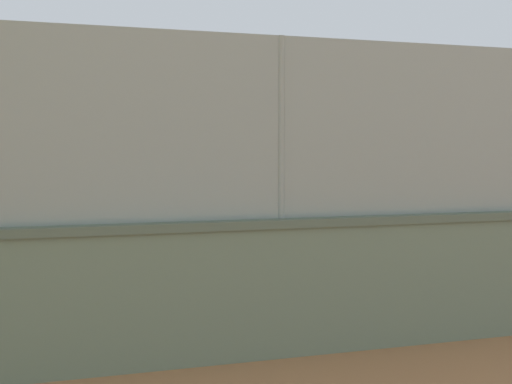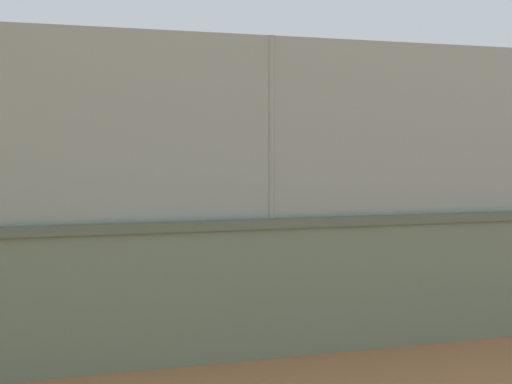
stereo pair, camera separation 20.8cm
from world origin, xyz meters
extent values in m
plane|color=#A36B42|center=(0.00, 0.00, 0.00)|extent=(260.00, 260.00, 0.00)
cube|color=slate|center=(1.43, 10.84, 0.62)|extent=(31.93, 0.49, 1.24)
cube|color=#556151|center=(1.43, 10.84, 1.28)|extent=(31.93, 0.55, 0.08)
cube|color=gray|center=(1.43, 10.84, 2.18)|extent=(31.29, 0.19, 1.72)
cylinder|color=gray|center=(1.43, 10.84, 2.18)|extent=(0.07, 0.07, 1.72)
cylinder|color=black|center=(-1.18, -1.32, 0.39)|extent=(0.20, 0.20, 0.79)
cylinder|color=black|center=(-1.10, -1.14, 0.39)|extent=(0.20, 0.20, 0.79)
cylinder|color=white|center=(-1.14, -1.23, 1.08)|extent=(0.45, 0.45, 0.58)
cylinder|color=#D8AD84|center=(-1.22, -1.52, 1.19)|extent=(0.54, 0.31, 0.17)
cylinder|color=#D8AD84|center=(-0.74, -1.08, 1.19)|extent=(0.54, 0.31, 0.17)
sphere|color=#D8AD84|center=(-1.14, -1.23, 1.48)|extent=(0.22, 0.22, 0.22)
cylinder|color=red|center=(-1.14, -1.23, 1.57)|extent=(0.31, 0.31, 0.05)
cylinder|color=black|center=(-0.58, -1.15, 1.19)|extent=(0.29, 0.15, 0.04)
ellipsoid|color=#333338|center=(-0.38, -1.24, 1.19)|extent=(0.29, 0.15, 0.24)
cylinder|color=black|center=(0.90, 6.77, 0.37)|extent=(0.21, 0.21, 0.73)
cylinder|color=black|center=(0.73, 6.88, 0.37)|extent=(0.21, 0.21, 0.73)
cylinder|color=beige|center=(0.81, 6.83, 1.00)|extent=(0.47, 0.47, 0.54)
cylinder|color=#936B4C|center=(1.07, 6.71, 1.11)|extent=(0.36, 0.48, 0.16)
cylinder|color=#936B4C|center=(0.75, 7.23, 1.11)|extent=(0.36, 0.48, 0.16)
sphere|color=#936B4C|center=(0.81, 6.83, 1.37)|extent=(0.21, 0.21, 0.21)
cylinder|color=white|center=(0.81, 6.83, 1.46)|extent=(0.30, 0.30, 0.05)
sphere|color=white|center=(-0.80, -0.33, 0.12)|extent=(0.23, 0.23, 0.23)
sphere|color=orange|center=(0.55, 9.20, 0.06)|extent=(0.13, 0.13, 0.13)
camera|label=1|loc=(3.29, 16.43, 1.96)|focal=43.41mm
camera|label=2|loc=(3.09, 16.48, 1.96)|focal=43.41mm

